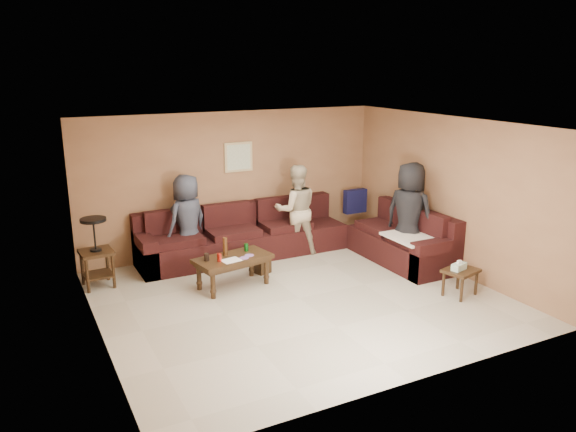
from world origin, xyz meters
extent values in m
plane|color=#B5AF99|center=(0.00, 0.00, 0.00)|extent=(5.50, 5.50, 0.00)
cube|color=white|center=(0.00, 0.00, 2.45)|extent=(5.50, 5.00, 0.10)
cube|color=#916644|center=(0.00, 2.50, 1.25)|extent=(5.50, 0.10, 2.50)
cube|color=#916644|center=(0.00, -2.50, 1.25)|extent=(5.50, 0.10, 2.50)
cube|color=#916644|center=(-2.75, 0.00, 1.25)|extent=(0.10, 5.00, 2.50)
cube|color=#916644|center=(2.75, 0.00, 1.25)|extent=(0.10, 5.00, 2.50)
cube|color=black|center=(0.00, 2.05, 0.23)|extent=(3.70, 0.90, 0.45)
cube|color=black|center=(0.00, 2.38, 0.68)|extent=(3.70, 0.24, 0.45)
cube|color=black|center=(-1.73, 2.05, 0.32)|extent=(0.24, 0.90, 0.63)
cube|color=black|center=(2.30, 0.60, 0.23)|extent=(0.90, 2.00, 0.45)
cube|color=black|center=(2.63, 0.60, 0.68)|extent=(0.24, 2.00, 0.45)
cube|color=black|center=(2.30, -0.28, 0.32)|extent=(0.90, 0.24, 0.63)
cube|color=#111137|center=(2.30, 2.05, 0.75)|extent=(0.45, 0.14, 0.45)
cube|color=beige|center=(2.30, 0.15, 0.58)|extent=(1.00, 0.85, 0.04)
cube|color=#322010|center=(-0.69, 0.85, 0.45)|extent=(1.23, 0.77, 0.06)
cube|color=#322010|center=(-0.69, 0.85, 0.39)|extent=(1.13, 0.67, 0.05)
cylinder|color=#322010|center=(-1.11, 0.56, 0.21)|extent=(0.07, 0.07, 0.42)
cylinder|color=#322010|center=(-0.19, 0.73, 0.21)|extent=(0.07, 0.07, 0.42)
cylinder|color=#322010|center=(-1.18, 0.97, 0.21)|extent=(0.07, 0.07, 0.42)
cylinder|color=#322010|center=(-0.26, 1.14, 0.21)|extent=(0.07, 0.07, 0.42)
cylinder|color=red|center=(-0.93, 0.75, 0.54)|extent=(0.07, 0.07, 0.12)
cylinder|color=#168123|center=(-0.40, 1.01, 0.54)|extent=(0.07, 0.07, 0.12)
cylinder|color=#3C210D|center=(-0.76, 0.96, 0.62)|extent=(0.07, 0.07, 0.28)
cylinder|color=black|center=(-1.09, 0.86, 0.53)|extent=(0.08, 0.08, 0.11)
cube|color=silver|center=(-0.77, 0.71, 0.48)|extent=(0.31, 0.27, 0.00)
cylinder|color=#C84686|center=(-0.56, 0.71, 0.48)|extent=(0.14, 0.14, 0.01)
cylinder|color=#C84686|center=(-0.44, 0.79, 0.48)|extent=(0.14, 0.14, 0.01)
cube|color=#322010|center=(-2.51, 1.79, 0.55)|extent=(0.50, 0.50, 0.05)
cube|color=#322010|center=(-2.51, 1.79, 0.19)|extent=(0.44, 0.44, 0.03)
cylinder|color=#322010|center=(-2.69, 1.59, 0.27)|extent=(0.05, 0.05, 0.55)
cylinder|color=#322010|center=(-2.31, 1.61, 0.27)|extent=(0.05, 0.05, 0.55)
cylinder|color=#322010|center=(-2.71, 1.97, 0.27)|extent=(0.05, 0.05, 0.55)
cylinder|color=#322010|center=(-2.34, 1.99, 0.27)|extent=(0.05, 0.05, 0.55)
cylinder|color=black|center=(-2.51, 1.79, 0.59)|extent=(0.17, 0.17, 0.03)
cylinder|color=black|center=(-2.51, 1.79, 0.83)|extent=(0.03, 0.03, 0.45)
cylinder|color=black|center=(-2.51, 1.79, 1.05)|extent=(0.38, 0.38, 0.05)
cube|color=#322010|center=(2.15, -0.96, 0.38)|extent=(0.57, 0.51, 0.04)
cylinder|color=#322010|center=(2.00, -1.16, 0.19)|extent=(0.04, 0.04, 0.38)
cylinder|color=#322010|center=(2.38, -1.06, 0.19)|extent=(0.04, 0.04, 0.38)
cylinder|color=#322010|center=(1.92, -0.87, 0.19)|extent=(0.04, 0.04, 0.38)
cylinder|color=#322010|center=(2.30, -0.77, 0.19)|extent=(0.04, 0.04, 0.38)
cube|color=silver|center=(2.10, -0.96, 0.45)|extent=(0.26, 0.18, 0.10)
cube|color=silver|center=(2.10, -0.96, 0.52)|extent=(0.06, 0.04, 0.05)
cube|color=#322010|center=(-0.06, 1.19, 0.14)|extent=(0.29, 0.29, 0.27)
cube|color=tan|center=(0.10, 2.48, 1.70)|extent=(0.52, 0.03, 0.52)
cube|color=beige|center=(0.10, 2.46, 1.70)|extent=(0.44, 0.01, 0.44)
imported|color=#2F3442|center=(-1.00, 2.07, 0.78)|extent=(0.90, 0.77, 1.56)
imported|color=#BEAD8D|center=(0.90, 1.82, 0.80)|extent=(0.90, 0.78, 1.60)
imported|color=black|center=(2.29, 0.43, 0.88)|extent=(0.85, 1.01, 1.75)
camera|label=1|loc=(-3.57, -6.64, 3.29)|focal=35.00mm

